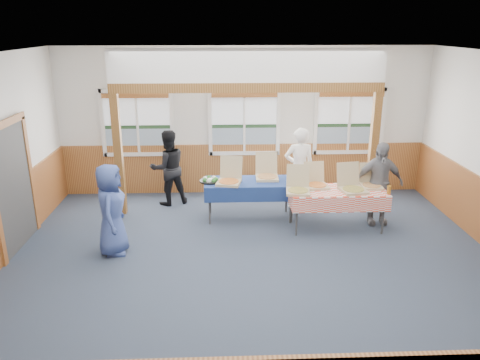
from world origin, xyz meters
The scene contains 26 objects.
floor centered at (0.00, 0.00, 0.00)m, with size 8.00×8.00×0.00m, color #272E3F.
ceiling centered at (0.00, 0.00, 3.20)m, with size 8.00×8.00×0.00m, color white.
wall_back centered at (0.00, 3.50, 1.60)m, with size 8.00×8.00×0.00m, color silver.
wall_front centered at (0.00, -3.50, 1.60)m, with size 8.00×8.00×0.00m, color silver.
wainscot_back centered at (0.00, 3.48, 0.55)m, with size 7.98×0.05×1.10m, color brown.
cased_opening centered at (-3.96, 0.90, 1.05)m, with size 0.06×1.30×2.10m, color #373737.
window_left centered at (-2.30, 3.46, 1.68)m, with size 1.56×0.10×1.46m.
window_mid centered at (0.00, 3.46, 1.68)m, with size 1.56×0.10×1.46m.
window_right centered at (2.30, 3.46, 1.68)m, with size 1.56×0.10×1.46m.
post_left centered at (-2.50, 2.30, 1.20)m, with size 0.15×0.15×2.40m, color brown.
post_right centered at (2.50, 2.30, 1.20)m, with size 0.15×0.15×2.40m, color brown.
cross_beam centered at (0.00, 2.30, 2.49)m, with size 5.15×0.18×0.18m, color brown.
table_left centered at (0.03, 1.94, 0.70)m, with size 1.87×1.41×0.76m.
table_right centered at (1.60, 1.38, 0.70)m, with size 1.79×0.88×0.76m.
pizza_box_a centered at (-0.37, 1.83, 0.83)m, with size 0.53×0.60×0.47m.
pizza_box_b centered at (0.38, 2.11, 0.83)m, with size 0.45×0.54×0.47m.
pizza_box_c centered at (0.86, 1.29, 0.82)m, with size 0.47×0.55×0.45m.
pizza_box_d centered at (1.25, 1.57, 0.82)m, with size 0.43×0.51×0.42m.
pizza_box_e centered at (1.84, 1.31, 0.83)m, with size 0.52×0.59×0.47m.
pizza_box_f centered at (2.25, 1.52, 0.82)m, with size 0.39×0.47×0.40m.
veggie_tray centered at (-0.72, 1.94, 0.79)m, with size 0.40×0.40×0.09m.
drink_glass centered at (2.45, 1.13, 0.83)m, with size 0.07×0.07×0.15m, color #996019.
woman_white centered at (1.07, 2.48, 0.84)m, with size 0.61×0.40×1.68m, color white.
woman_black centered at (-1.61, 2.79, 0.79)m, with size 0.77×0.60×1.58m, color black.
man_blue centered at (-2.30, 0.56, 0.77)m, with size 0.75×0.49×1.53m, color #364A89.
person_grey centered at (2.42, 1.61, 0.79)m, with size 0.93×0.39×1.58m, color slate.
Camera 1 is at (-0.50, -6.53, 3.60)m, focal length 35.00 mm.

